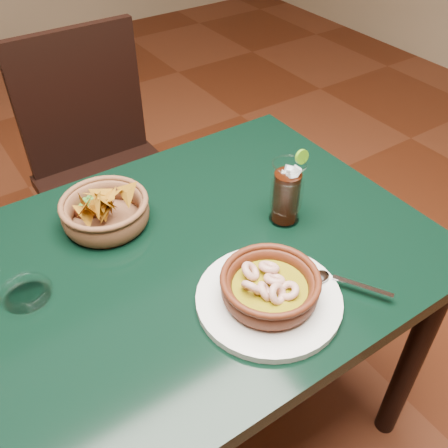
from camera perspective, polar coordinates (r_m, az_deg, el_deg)
ground at (r=1.71m, az=-4.62°, el=-22.50°), size 7.00×7.00×0.00m
dining_table at (r=1.16m, az=-6.33°, el=-7.93°), size 1.20×0.80×0.75m
dining_chair at (r=1.78m, az=-13.38°, el=6.21°), size 0.45×0.45×0.98m
shrimp_plate at (r=0.99m, az=5.25°, el=-7.52°), size 0.35×0.29×0.08m
chip_basket at (r=1.19m, az=-13.43°, el=1.45°), size 0.24×0.24×0.14m
guacamole_ramekin at (r=1.26m, az=-15.12°, el=2.36°), size 0.12×0.12×0.04m
cola_drink at (r=1.16m, az=7.16°, el=3.57°), size 0.16×0.16×0.18m
glass_ashtray at (r=1.09m, az=-21.67°, el=-7.33°), size 0.11×0.11×0.03m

